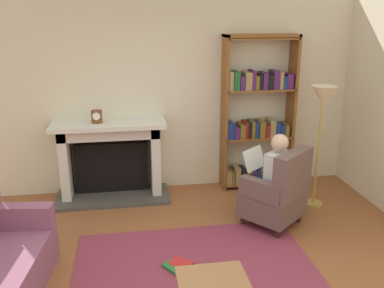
% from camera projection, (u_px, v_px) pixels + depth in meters
% --- Properties ---
extents(back_wall, '(5.60, 0.10, 2.70)m').
position_uv_depth(back_wall, '(170.00, 95.00, 5.82)').
color(back_wall, beige).
rests_on(back_wall, ground).
extents(area_rug, '(2.40, 1.80, 0.01)m').
position_uv_depth(area_rug, '(196.00, 273.00, 4.11)').
color(area_rug, '#8A3346').
rests_on(area_rug, ground).
extents(fireplace, '(1.52, 0.64, 1.08)m').
position_uv_depth(fireplace, '(111.00, 156.00, 5.69)').
color(fireplace, '#4C4742').
rests_on(fireplace, ground).
extents(mantel_clock, '(0.14, 0.14, 0.16)m').
position_uv_depth(mantel_clock, '(97.00, 117.00, 5.39)').
color(mantel_clock, brown).
rests_on(mantel_clock, fireplace).
extents(bookshelf, '(1.01, 0.32, 2.18)m').
position_uv_depth(bookshelf, '(257.00, 117.00, 5.89)').
color(bookshelf, brown).
rests_on(bookshelf, ground).
extents(armchair_reading, '(0.89, 0.89, 0.97)m').
position_uv_depth(armchair_reading, '(278.00, 193.00, 4.91)').
color(armchair_reading, '#331E14').
rests_on(armchair_reading, ground).
extents(seated_reader, '(0.57, 0.59, 1.14)m').
position_uv_depth(seated_reader, '(270.00, 175.00, 4.92)').
color(seated_reader, silver).
rests_on(seated_reader, ground).
extents(side_table, '(0.56, 0.39, 0.44)m').
position_uv_depth(side_table, '(212.00, 285.00, 3.34)').
color(side_table, brown).
rests_on(side_table, ground).
extents(scattered_books, '(0.73, 0.63, 0.04)m').
position_uv_depth(scattered_books, '(197.00, 274.00, 4.05)').
color(scattered_books, red).
rests_on(scattered_books, area_rug).
extents(floor_lamp, '(0.32, 0.32, 1.59)m').
position_uv_depth(floor_lamp, '(322.00, 106.00, 5.17)').
color(floor_lamp, '#B7933F').
rests_on(floor_lamp, ground).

